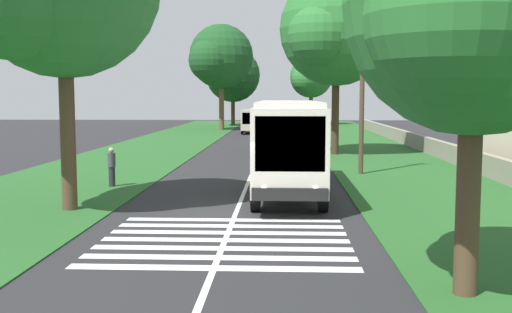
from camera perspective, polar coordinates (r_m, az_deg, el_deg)
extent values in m
plane|color=#262628|center=(20.18, -1.97, -5.51)|extent=(160.00, 160.00, 0.00)
cube|color=#235623|center=(36.29, -13.11, -0.61)|extent=(120.00, 8.00, 0.04)
cube|color=#235623|center=(35.58, 13.25, -0.74)|extent=(120.00, 8.00, 0.04)
cube|color=silver|center=(34.99, -0.06, -0.72)|extent=(110.00, 0.16, 0.01)
cube|color=silver|center=(24.28, 3.08, 1.40)|extent=(11.00, 2.50, 2.90)
cube|color=slate|center=(24.55, 3.08, 2.66)|extent=(9.68, 2.54, 0.85)
cube|color=slate|center=(18.81, 3.24, 1.20)|extent=(0.08, 2.20, 1.74)
cube|color=#B29E19|center=(24.38, 3.06, -0.95)|extent=(10.78, 2.53, 0.36)
cube|color=silver|center=(24.21, 3.10, 5.03)|extent=(10.56, 2.30, 0.18)
cube|color=black|center=(18.88, 3.22, -3.61)|extent=(0.16, 2.40, 0.40)
sphere|color=#F2EDCC|center=(18.93, 0.78, -3.18)|extent=(0.24, 0.24, 0.24)
sphere|color=#F2EDCC|center=(18.95, 5.66, -3.20)|extent=(0.24, 0.24, 0.24)
cylinder|color=black|center=(20.61, -0.05, -3.71)|extent=(1.10, 0.32, 1.10)
cylinder|color=black|center=(27.93, 0.63, -1.22)|extent=(1.10, 0.32, 1.10)
cylinder|color=black|center=(20.64, 6.36, -3.74)|extent=(1.10, 0.32, 1.10)
cylinder|color=black|center=(27.95, 5.35, -1.24)|extent=(1.10, 0.32, 1.10)
cube|color=silver|center=(14.07, -4.00, -10.49)|extent=(0.45, 6.80, 0.01)
cube|color=silver|center=(14.93, -3.61, -9.53)|extent=(0.45, 6.80, 0.01)
cube|color=silver|center=(15.80, -3.26, -8.67)|extent=(0.45, 6.80, 0.01)
cube|color=silver|center=(16.67, -2.95, -7.91)|extent=(0.45, 6.80, 0.01)
cube|color=silver|center=(17.54, -2.67, -7.22)|extent=(0.45, 6.80, 0.01)
cube|color=silver|center=(18.41, -2.41, -6.59)|extent=(0.45, 6.80, 0.01)
cube|color=silver|center=(19.29, -2.18, -6.02)|extent=(0.45, 6.80, 0.01)
cube|color=black|center=(42.17, 2.89, 1.09)|extent=(4.30, 1.75, 0.70)
cube|color=slate|center=(42.03, 2.89, 1.93)|extent=(2.00, 1.61, 0.55)
cylinder|color=black|center=(40.85, 1.80, 0.65)|extent=(0.64, 0.22, 0.64)
cylinder|color=black|center=(43.54, 1.85, 0.97)|extent=(0.64, 0.22, 0.64)
cylinder|color=black|center=(40.86, 3.99, 0.64)|extent=(0.64, 0.22, 0.64)
cylinder|color=black|center=(43.55, 3.90, 0.96)|extent=(0.64, 0.22, 0.64)
cube|color=black|center=(47.17, 2.74, 1.58)|extent=(4.30, 1.75, 0.70)
cube|color=slate|center=(47.03, 2.74, 2.33)|extent=(2.00, 1.61, 0.55)
cylinder|color=black|center=(45.84, 1.77, 1.21)|extent=(0.64, 0.22, 0.64)
cylinder|color=black|center=(48.54, 1.81, 1.46)|extent=(0.64, 0.22, 0.64)
cylinder|color=black|center=(45.85, 3.72, 1.20)|extent=(0.64, 0.22, 0.64)
cylinder|color=black|center=(48.54, 3.65, 1.45)|extent=(0.64, 0.22, 0.64)
cube|color=black|center=(54.42, 2.45, 2.14)|extent=(4.30, 1.75, 0.70)
cube|color=slate|center=(54.29, 2.45, 2.79)|extent=(2.00, 1.61, 0.55)
cylinder|color=black|center=(53.10, 1.60, 1.83)|extent=(0.64, 0.22, 0.64)
cylinder|color=black|center=(55.79, 1.65, 2.01)|extent=(0.64, 0.22, 0.64)
cylinder|color=black|center=(53.09, 3.29, 1.82)|extent=(0.64, 0.22, 0.64)
cylinder|color=black|center=(55.79, 3.25, 2.01)|extent=(0.64, 0.22, 0.64)
cube|color=#BFB299|center=(64.05, -0.35, 3.53)|extent=(6.00, 2.10, 2.10)
cube|color=slate|center=(64.23, -0.34, 3.88)|extent=(5.04, 2.13, 0.70)
cube|color=slate|center=(61.07, -0.49, 3.63)|extent=(0.06, 1.76, 1.18)
cylinder|color=black|center=(62.26, -1.31, 2.46)|extent=(0.76, 0.24, 0.76)
cylinder|color=black|center=(66.04, -1.09, 2.65)|extent=(0.76, 0.24, 0.76)
cylinder|color=black|center=(62.16, 0.44, 2.45)|extent=(0.76, 0.24, 0.76)
cylinder|color=black|center=(65.95, 0.56, 2.64)|extent=(0.76, 0.24, 0.76)
cylinder|color=brown|center=(70.09, -3.29, 5.17)|extent=(0.58, 0.58, 6.45)
sphere|color=#19471E|center=(70.24, -3.31, 9.46)|extent=(7.36, 7.36, 7.36)
sphere|color=#19471E|center=(72.40, -3.13, 8.91)|extent=(4.15, 4.15, 4.15)
sphere|color=#19471E|center=(68.50, -4.40, 9.08)|extent=(4.81, 4.81, 4.81)
cylinder|color=#4C3826|center=(21.50, -17.43, 3.02)|extent=(0.52, 0.52, 5.95)
sphere|color=#286B2D|center=(23.57, -16.08, 13.71)|extent=(4.44, 4.44, 4.44)
cylinder|color=#3D2D1E|center=(80.32, -2.20, 4.63)|extent=(0.52, 0.52, 4.72)
sphere|color=#19471E|center=(80.36, -2.21, 7.73)|extent=(7.18, 7.18, 7.18)
sphere|color=#19471E|center=(82.49, -2.08, 7.30)|extent=(4.12, 4.12, 4.12)
sphere|color=#19471E|center=(78.65, -3.10, 7.37)|extent=(4.36, 4.36, 4.36)
cylinder|color=#3D2D1E|center=(40.74, 7.53, 4.60)|extent=(0.50, 0.50, 6.25)
sphere|color=#286B2D|center=(40.97, 7.62, 11.88)|extent=(7.52, 7.52, 7.52)
sphere|color=#286B2D|center=(43.15, 7.34, 10.82)|extent=(5.42, 5.42, 5.42)
sphere|color=#286B2D|center=(38.96, 6.18, 11.39)|extent=(4.22, 4.22, 4.22)
cylinder|color=#4C3826|center=(12.41, 19.48, -2.79)|extent=(0.47, 0.47, 4.25)
sphere|color=#286B2D|center=(12.40, 20.03, 13.43)|extent=(5.01, 5.01, 5.01)
sphere|color=#286B2D|center=(13.79, 18.08, 11.11)|extent=(3.49, 3.49, 3.49)
sphere|color=#286B2D|center=(10.95, 18.14, 12.58)|extent=(3.04, 3.04, 3.04)
cylinder|color=brown|center=(83.22, 5.22, 4.74)|extent=(0.54, 0.54, 4.97)
sphere|color=#286B2D|center=(83.25, 5.25, 7.54)|extent=(5.78, 5.78, 5.78)
sphere|color=#286B2D|center=(84.97, 5.19, 7.21)|extent=(3.51, 3.51, 3.51)
sphere|color=#286B2D|center=(81.76, 4.68, 7.28)|extent=(3.73, 3.73, 3.73)
cylinder|color=#473828|center=(30.56, 10.02, 6.67)|extent=(0.24, 0.24, 8.88)
cube|color=#3D3326|center=(30.87, 10.15, 13.81)|extent=(0.12, 1.40, 0.12)
cube|color=gray|center=(41.12, 16.63, 0.81)|extent=(70.00, 0.40, 1.07)
cylinder|color=#26262D|center=(26.80, -13.49, -1.86)|extent=(0.28, 0.28, 0.85)
cylinder|color=#3F3F47|center=(26.72, -13.53, -0.32)|extent=(0.34, 0.34, 0.60)
sphere|color=tan|center=(26.68, -13.55, 0.58)|extent=(0.24, 0.24, 0.24)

